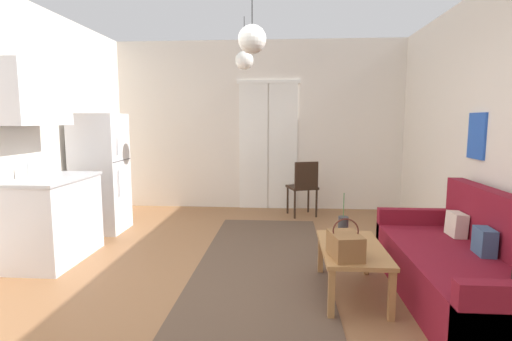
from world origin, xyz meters
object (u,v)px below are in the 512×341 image
at_px(couch, 469,271).
at_px(pendant_lamp_near, 252,39).
at_px(accent_chair, 304,185).
at_px(refrigerator, 101,173).
at_px(bamboo_vase, 343,227).
at_px(coffee_table, 352,252).
at_px(pendant_lamp_far, 244,60).
at_px(handbag, 345,245).

bearing_deg(couch, pendant_lamp_near, -169.45).
bearing_deg(accent_chair, refrigerator, 1.47).
height_order(bamboo_vase, accent_chair, accent_chair).
height_order(coffee_table, pendant_lamp_near, pendant_lamp_near).
relative_size(bamboo_vase, pendant_lamp_near, 0.50).
xyz_separation_m(coffee_table, pendant_lamp_far, (-1.13, 1.88, 1.91)).
bearing_deg(accent_chair, coffee_table, 77.46).
relative_size(coffee_table, refrigerator, 0.62).
height_order(handbag, refrigerator, refrigerator).
xyz_separation_m(handbag, refrigerator, (-2.98, 2.04, 0.27)).
xyz_separation_m(couch, bamboo_vase, (-0.99, 0.34, 0.25)).
xyz_separation_m(refrigerator, pendant_lamp_near, (2.25, -2.20, 1.29)).
bearing_deg(pendant_lamp_near, accent_chair, 80.42).
height_order(couch, coffee_table, couch).
bearing_deg(pendant_lamp_far, coffee_table, -59.03).
xyz_separation_m(pendant_lamp_near, pendant_lamp_far, (-0.29, 2.32, 0.20)).
xyz_separation_m(bamboo_vase, handbag, (-0.06, -0.51, -0.00)).
distance_m(accent_chair, pendant_lamp_near, 3.63).
height_order(accent_chair, pendant_lamp_near, pendant_lamp_near).
height_order(refrigerator, pendant_lamp_near, pendant_lamp_near).
bearing_deg(bamboo_vase, coffee_table, -77.97).
bearing_deg(refrigerator, pendant_lamp_far, 3.42).
distance_m(pendant_lamp_near, pendant_lamp_far, 2.35).
xyz_separation_m(refrigerator, pendant_lamp_far, (1.96, 0.12, 1.49)).
bearing_deg(handbag, bamboo_vase, 83.63).
relative_size(couch, bamboo_vase, 4.73).
height_order(coffee_table, handbag, handbag).
bearing_deg(couch, bamboo_vase, 161.11).
distance_m(couch, accent_chair, 3.15).
bearing_deg(pendant_lamp_near, couch, 10.55).
relative_size(refrigerator, pendant_lamp_near, 1.88).
relative_size(couch, pendant_lamp_far, 3.00).
bearing_deg(pendant_lamp_far, pendant_lamp_near, -82.76).
bearing_deg(bamboo_vase, accent_chair, 95.41).
height_order(bamboo_vase, refrigerator, refrigerator).
height_order(refrigerator, pendant_lamp_far, pendant_lamp_far).
distance_m(couch, bamboo_vase, 1.07).
height_order(handbag, pendant_lamp_near, pendant_lamp_near).
distance_m(couch, pendant_lamp_far, 3.50).
distance_m(refrigerator, pendant_lamp_near, 3.40).
xyz_separation_m(accent_chair, pendant_lamp_far, (-0.84, -0.90, 1.78)).
bearing_deg(bamboo_vase, refrigerator, 153.16).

